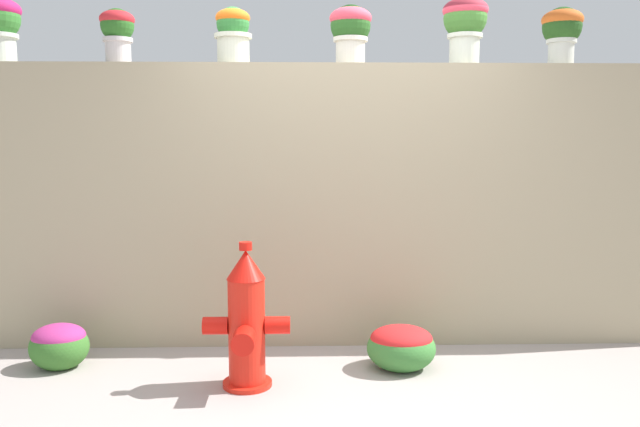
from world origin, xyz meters
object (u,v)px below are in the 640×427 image
potted_plant_2 (233,32)px  flower_bush_right (401,345)px  potted_plant_4 (465,22)px  flower_bush_left (59,344)px  potted_plant_1 (117,30)px  fire_hydrant (246,322)px  potted_plant_3 (351,28)px  potted_plant_5 (562,29)px

potted_plant_2 → flower_bush_right: (1.17, -0.63, -2.16)m
potted_plant_4 → flower_bush_left: 3.68m
potted_plant_1 → flower_bush_right: potted_plant_1 is taller
potted_plant_2 → fire_hydrant: bearing=-80.6°
potted_plant_2 → potted_plant_3: size_ratio=0.93×
flower_bush_left → potted_plant_1: bearing=62.1°
potted_plant_3 → potted_plant_4: potted_plant_4 is taller
potted_plant_1 → potted_plant_3: potted_plant_3 is taller
potted_plant_3 → potted_plant_4: 0.85m
fire_hydrant → potted_plant_2: bearing=99.4°
potted_plant_2 → flower_bush_right: potted_plant_2 is taller
potted_plant_3 → flower_bush_left: (-2.01, -0.59, -2.19)m
potted_plant_3 → potted_plant_5: bearing=-0.3°
potted_plant_2 → potted_plant_5: (2.44, 0.04, 0.04)m
potted_plant_3 → potted_plant_5: potted_plant_3 is taller
potted_plant_5 → flower_bush_right: (-1.27, -0.66, -2.20)m
potted_plant_4 → potted_plant_5: 0.73m
potted_plant_5 → flower_bush_left: bearing=-170.7°
potted_plant_2 → flower_bush_right: bearing=-28.3°
potted_plant_1 → flower_bush_left: bearing=-117.9°
potted_plant_3 → potted_plant_4: size_ratio=0.87×
potted_plant_1 → flower_bush_left: size_ratio=1.01×
potted_plant_4 → flower_bush_left: bearing=-168.4°
potted_plant_4 → potted_plant_2: bearing=-178.7°
potted_plant_3 → potted_plant_1: bearing=-179.5°
potted_plant_2 → fire_hydrant: 2.12m
potted_plant_2 → flower_bush_right: 2.54m
potted_plant_1 → flower_bush_right: 3.04m
potted_plant_3 → fire_hydrant: potted_plant_3 is taller
flower_bush_left → fire_hydrant: bearing=-15.8°
fire_hydrant → flower_bush_left: size_ratio=2.32×
potted_plant_4 → flower_bush_left: potted_plant_4 is taller
potted_plant_1 → potted_plant_3: 1.71m
potted_plant_1 → potted_plant_5: 3.28m
potted_plant_3 → potted_plant_2: bearing=-177.0°
potted_plant_1 → potted_plant_3: size_ratio=0.91×
potted_plant_2 → potted_plant_3: potted_plant_3 is taller
potted_plant_2 → potted_plant_3: 0.86m
potted_plant_5 → flower_bush_left: potted_plant_5 is taller
flower_bush_right → potted_plant_3: bearing=114.4°
potted_plant_5 → fire_hydrant: potted_plant_5 is taller
potted_plant_2 → potted_plant_1: bearing=178.0°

